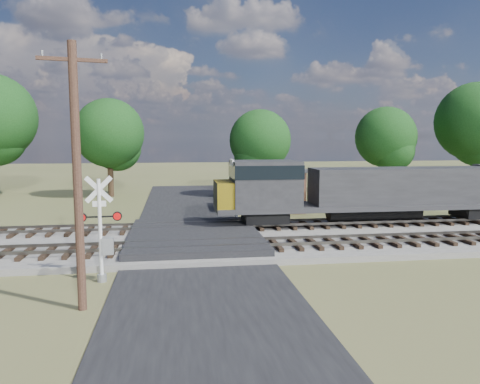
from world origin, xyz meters
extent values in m
plane|color=#4D542D|center=(0.00, 0.00, 0.00)|extent=(160.00, 160.00, 0.00)
cube|color=gray|center=(10.00, 0.50, 0.15)|extent=(140.00, 10.00, 0.30)
cube|color=black|center=(0.00, 0.00, 0.04)|extent=(7.00, 60.00, 0.08)
cube|color=#262628|center=(0.00, 0.50, 0.32)|extent=(7.00, 9.00, 0.62)
cube|color=black|center=(2.00, -2.00, 0.39)|extent=(44.00, 2.60, 0.18)
cube|color=#514C45|center=(10.00, -2.72, 0.55)|extent=(140.00, 0.08, 0.15)
cube|color=#514C45|center=(10.00, -1.28, 0.55)|extent=(140.00, 0.08, 0.15)
cube|color=black|center=(2.00, 3.00, 0.39)|extent=(44.00, 2.60, 0.18)
cube|color=#514C45|center=(10.00, 2.28, 0.55)|extent=(140.00, 0.08, 0.15)
cube|color=#514C45|center=(10.00, 3.72, 0.55)|extent=(140.00, 0.08, 0.15)
cylinder|color=silver|center=(-4.00, -5.77, 2.08)|extent=(0.15, 0.15, 4.16)
cylinder|color=gray|center=(-4.00, -5.77, 0.16)|extent=(0.37, 0.37, 0.31)
cube|color=silver|center=(-4.00, -5.77, 3.75)|extent=(1.09, 0.13, 1.09)
cube|color=silver|center=(-4.00, -5.77, 3.75)|extent=(1.09, 0.13, 1.09)
cube|color=silver|center=(-4.00, -5.77, 3.17)|extent=(0.52, 0.07, 0.23)
cube|color=black|center=(-4.00, -5.77, 2.65)|extent=(1.67, 0.19, 0.06)
cylinder|color=red|center=(-4.67, -5.82, 2.65)|extent=(0.38, 0.13, 0.37)
cylinder|color=red|center=(-3.32, -5.72, 2.65)|extent=(0.38, 0.13, 0.37)
cube|color=gray|center=(-3.74, -5.75, 1.46)|extent=(0.49, 0.35, 0.68)
cylinder|color=silver|center=(3.08, 6.40, 1.92)|extent=(0.13, 0.13, 3.84)
cylinder|color=gray|center=(3.08, 6.40, 0.14)|extent=(0.35, 0.35, 0.29)
cube|color=silver|center=(3.08, 6.40, 3.46)|extent=(1.00, 0.13, 1.01)
cube|color=silver|center=(3.08, 6.40, 3.46)|extent=(1.00, 0.13, 1.01)
cube|color=silver|center=(3.08, 6.40, 2.93)|extent=(0.48, 0.07, 0.21)
cube|color=black|center=(3.08, 6.40, 2.45)|extent=(1.54, 0.20, 0.06)
cylinder|color=red|center=(3.70, 6.45, 2.45)|extent=(0.35, 0.13, 0.35)
cylinder|color=red|center=(2.46, 6.34, 2.45)|extent=(0.35, 0.13, 0.35)
cube|color=gray|center=(2.84, 6.37, 1.34)|extent=(0.46, 0.33, 0.62)
cylinder|color=#362018|center=(-4.19, -8.81, 4.42)|extent=(0.29, 0.29, 8.84)
cube|color=#362018|center=(-4.19, -8.81, 8.25)|extent=(2.14, 0.53, 0.12)
cube|color=#4D2E21|center=(6.55, 11.27, 1.56)|extent=(4.54, 4.54, 3.12)
cube|color=#303133|center=(6.55, 11.27, 3.24)|extent=(4.99, 4.99, 0.22)
cylinder|color=black|center=(-7.12, 21.72, 2.36)|extent=(0.56, 0.56, 4.71)
sphere|color=#113310|center=(-7.12, 21.72, 6.13)|extent=(6.60, 6.60, 6.60)
cylinder|color=black|center=(7.13, 19.41, 2.09)|extent=(0.56, 0.56, 4.19)
sphere|color=#113310|center=(7.13, 19.41, 5.44)|extent=(5.86, 5.86, 5.86)
cylinder|color=black|center=(20.48, 20.91, 2.21)|extent=(0.56, 0.56, 4.42)
sphere|color=#113310|center=(20.48, 20.91, 5.74)|extent=(6.18, 6.18, 6.18)
cylinder|color=black|center=(28.80, 18.57, 2.79)|extent=(0.56, 0.56, 5.59)
sphere|color=#113310|center=(28.80, 18.57, 7.26)|extent=(7.82, 7.82, 7.82)
camera|label=1|loc=(-1.06, -24.64, 5.83)|focal=35.00mm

